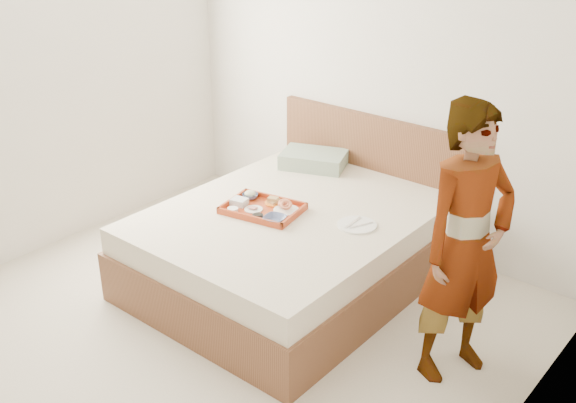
# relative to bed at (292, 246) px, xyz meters

# --- Properties ---
(ground) EXTENTS (3.50, 4.00, 0.01)m
(ground) POSITION_rel_bed_xyz_m (-0.01, -1.00, -0.27)
(ground) COLOR beige
(ground) RESTS_ON ground
(wall_back) EXTENTS (3.50, 0.01, 2.60)m
(wall_back) POSITION_rel_bed_xyz_m (-0.01, 1.00, 1.04)
(wall_back) COLOR silver
(wall_back) RESTS_ON ground
(wall_right) EXTENTS (0.01, 4.00, 2.60)m
(wall_right) POSITION_rel_bed_xyz_m (1.74, -1.00, 1.04)
(wall_right) COLOR silver
(wall_right) RESTS_ON ground
(bed) EXTENTS (1.65, 2.00, 0.53)m
(bed) POSITION_rel_bed_xyz_m (0.00, 0.00, 0.00)
(bed) COLOR brown
(bed) RESTS_ON ground
(headboard) EXTENTS (1.65, 0.06, 0.95)m
(headboard) POSITION_rel_bed_xyz_m (0.00, 0.97, 0.21)
(headboard) COLOR brown
(headboard) RESTS_ON ground
(pillow) EXTENTS (0.57, 0.48, 0.12)m
(pillow) POSITION_rel_bed_xyz_m (-0.37, 0.72, 0.32)
(pillow) COLOR #A1AF9D
(pillow) RESTS_ON bed
(tray) EXTENTS (0.55, 0.45, 0.05)m
(tray) POSITION_rel_bed_xyz_m (-0.14, -0.13, 0.29)
(tray) COLOR #AD3818
(tray) RESTS_ON bed
(prawn_plate) EXTENTS (0.20, 0.20, 0.01)m
(prawn_plate) POSITION_rel_bed_xyz_m (-0.01, -0.05, 0.28)
(prawn_plate) COLOR white
(prawn_plate) RESTS_ON tray
(navy_bowl_big) EXTENTS (0.16, 0.16, 0.03)m
(navy_bowl_big) POSITION_rel_bed_xyz_m (0.03, -0.21, 0.30)
(navy_bowl_big) COLOR navy
(navy_bowl_big) RESTS_ON tray
(sauce_dish) EXTENTS (0.08, 0.08, 0.03)m
(sauce_dish) POSITION_rel_bed_xyz_m (-0.08, -0.25, 0.29)
(sauce_dish) COLOR black
(sauce_dish) RESTS_ON tray
(meat_plate) EXTENTS (0.14, 0.14, 0.01)m
(meat_plate) POSITION_rel_bed_xyz_m (-0.19, -0.17, 0.28)
(meat_plate) COLOR white
(meat_plate) RESTS_ON tray
(bread_plate) EXTENTS (0.14, 0.14, 0.01)m
(bread_plate) POSITION_rel_bed_xyz_m (-0.15, -0.01, 0.28)
(bread_plate) COLOR orange
(bread_plate) RESTS_ON tray
(salad_bowl) EXTENTS (0.13, 0.13, 0.03)m
(salad_bowl) POSITION_rel_bed_xyz_m (-0.33, -0.05, 0.30)
(salad_bowl) COLOR navy
(salad_bowl) RESTS_ON tray
(plastic_tub) EXTENTS (0.12, 0.10, 0.05)m
(plastic_tub) POSITION_rel_bed_xyz_m (-0.31, -0.17, 0.30)
(plastic_tub) COLOR silver
(plastic_tub) RESTS_ON tray
(cheese_round) EXTENTS (0.08, 0.08, 0.03)m
(cheese_round) POSITION_rel_bed_xyz_m (-0.28, -0.28, 0.29)
(cheese_round) COLOR white
(cheese_round) RESTS_ON tray
(dinner_plate) EXTENTS (0.30, 0.30, 0.01)m
(dinner_plate) POSITION_rel_bed_xyz_m (0.46, 0.10, 0.27)
(dinner_plate) COLOR white
(dinner_plate) RESTS_ON bed
(person) EXTENTS (0.57, 0.67, 1.57)m
(person) POSITION_rel_bed_xyz_m (1.30, -0.15, 0.52)
(person) COLOR silver
(person) RESTS_ON ground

